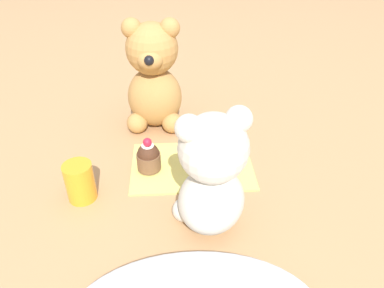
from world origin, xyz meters
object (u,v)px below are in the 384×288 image
object	(u,v)px
juice_glass	(80,182)
saucer_plate	(202,160)
teddy_bear_tan	(154,77)
cupcake_near_cream_bear	(149,157)
cupcake_near_tan_bear	(202,148)
teddy_bear_cream	(212,175)

from	to	relation	value
juice_glass	saucer_plate	bearing A→B (deg)	-158.88
juice_glass	teddy_bear_tan	bearing A→B (deg)	-117.51
cupcake_near_cream_bear	saucer_plate	size ratio (longest dim) A/B	0.98
teddy_bear_tan	cupcake_near_tan_bear	distance (m)	0.21
saucer_plate	cupcake_near_cream_bear	bearing A→B (deg)	8.14
teddy_bear_tan	cupcake_near_cream_bear	world-z (taller)	teddy_bear_tan
teddy_bear_tan	saucer_plate	xyz separation A→B (m)	(-0.10, 0.16, -0.11)
saucer_plate	teddy_bear_tan	bearing A→B (deg)	-59.21
cupcake_near_cream_bear	juice_glass	world-z (taller)	cupcake_near_cream_bear
teddy_bear_cream	saucer_plate	xyz separation A→B (m)	(-0.00, -0.17, -0.10)
cupcake_near_cream_bear	cupcake_near_tan_bear	distance (m)	0.11
cupcake_near_cream_bear	teddy_bear_tan	bearing A→B (deg)	-93.41
saucer_plate	juice_glass	world-z (taller)	juice_glass
teddy_bear_tan	saucer_plate	size ratio (longest dim) A/B	3.49
saucer_plate	cupcake_near_tan_bear	xyz separation A→B (m)	(0.00, 0.00, 0.03)
cupcake_near_tan_bear	juice_glass	bearing A→B (deg)	21.12
teddy_bear_cream	cupcake_near_tan_bear	world-z (taller)	teddy_bear_cream
teddy_bear_tan	cupcake_near_tan_bear	xyz separation A→B (m)	(-0.10, 0.16, -0.08)
teddy_bear_tan	juice_glass	bearing A→B (deg)	-114.08
cupcake_near_tan_bear	juice_glass	world-z (taller)	cupcake_near_tan_bear
teddy_bear_cream	saucer_plate	world-z (taller)	teddy_bear_cream
teddy_bear_tan	cupcake_near_cream_bear	distance (m)	0.20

